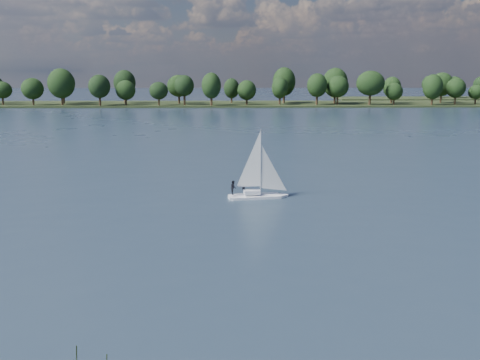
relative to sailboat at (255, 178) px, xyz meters
name	(u,v)px	position (x,y,z in m)	size (l,w,h in m)	color
ground	(260,133)	(4.21, 67.32, -2.44)	(700.00, 700.00, 0.00)	#233342
far_shore	(246,105)	(4.21, 179.32, -2.44)	(660.00, 40.00, 1.50)	black
sailboat	(255,178)	(0.00, 0.00, 0.00)	(6.85, 2.92, 8.73)	white
treeline	(203,87)	(-14.72, 175.78, 5.58)	(562.43, 73.56, 17.64)	black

